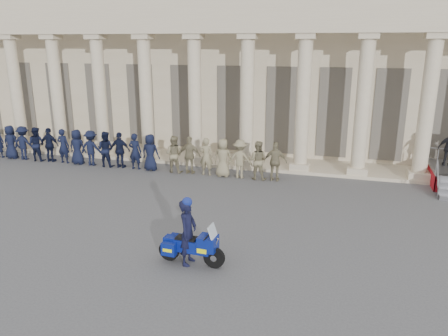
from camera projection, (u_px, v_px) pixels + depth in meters
ground at (152, 229)px, 14.35m from camera, size 90.00×90.00×0.00m
building at (252, 65)px, 26.69m from camera, size 40.00×12.50×9.00m
officer_rank at (91, 148)px, 21.55m from camera, size 18.91×0.66×1.76m
motorcycle at (192, 246)px, 11.99m from camera, size 1.94×0.80×1.25m
rider at (188, 231)px, 11.91m from camera, size 0.48×0.70×1.95m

